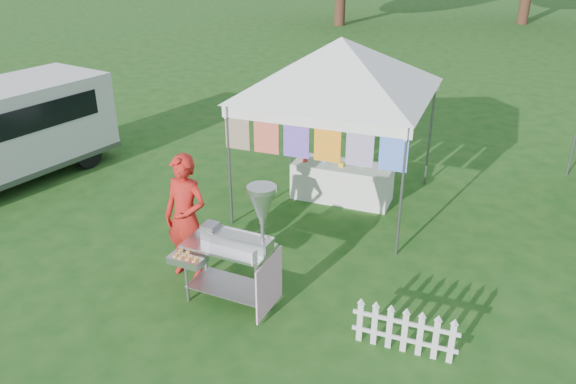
% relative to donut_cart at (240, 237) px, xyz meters
% --- Properties ---
extents(ground, '(120.00, 120.00, 0.00)m').
position_rel_donut_cart_xyz_m(ground, '(0.24, -0.03, -1.05)').
color(ground, '#174513').
rests_on(ground, ground).
extents(canopy_main, '(4.24, 4.24, 3.45)m').
position_rel_donut_cart_xyz_m(canopy_main, '(0.24, 3.46, 1.94)').
color(canopy_main, '#59595E').
rests_on(canopy_main, ground).
extents(donut_cart, '(1.33, 0.83, 1.79)m').
position_rel_donut_cart_xyz_m(donut_cart, '(0.00, 0.00, 0.00)').
color(donut_cart, gray).
rests_on(donut_cart, ground).
extents(vendor, '(0.72, 0.51, 1.86)m').
position_rel_donut_cart_xyz_m(vendor, '(-1.04, 0.41, -0.12)').
color(vendor, '#AD1B15').
rests_on(vendor, ground).
extents(picket_fence, '(1.26, 0.03, 0.56)m').
position_rel_donut_cart_xyz_m(picket_fence, '(2.18, -0.14, -0.76)').
color(picket_fence, silver).
rests_on(picket_fence, ground).
extents(display_table, '(1.80, 0.70, 0.69)m').
position_rel_donut_cart_xyz_m(display_table, '(0.31, 3.64, -0.70)').
color(display_table, white).
rests_on(display_table, ground).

